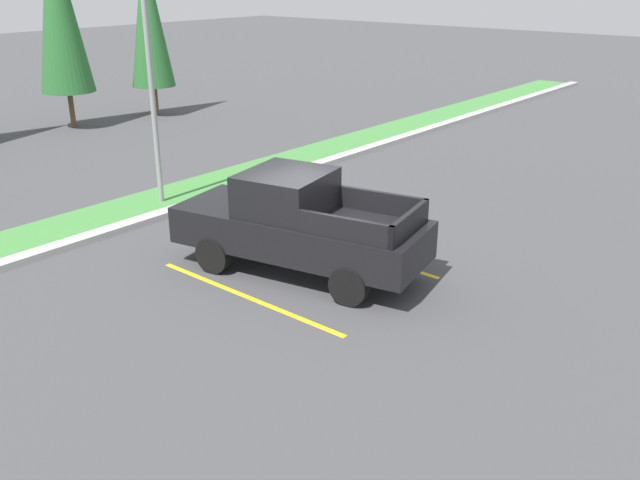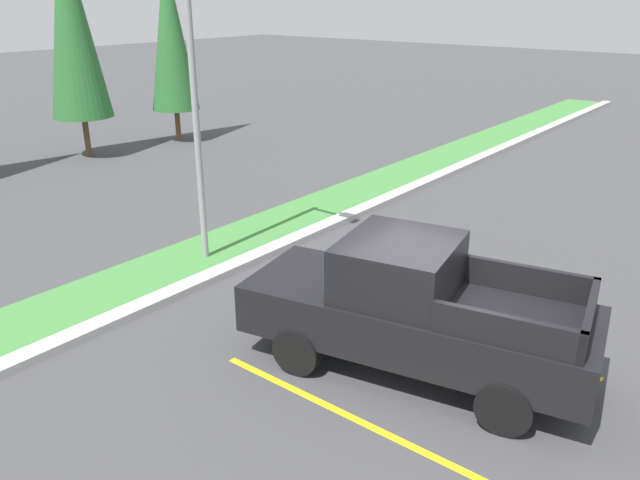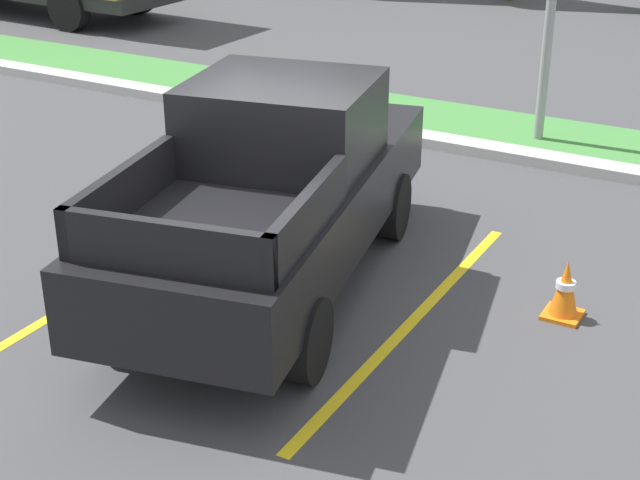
% 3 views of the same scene
% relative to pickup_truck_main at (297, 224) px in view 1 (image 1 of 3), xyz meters
% --- Properties ---
extents(ground_plane, '(120.00, 120.00, 0.00)m').
position_rel_pickup_truck_main_xyz_m(ground_plane, '(0.13, -0.15, -1.04)').
color(ground_plane, '#424244').
extents(parking_line_near, '(0.12, 4.80, 0.01)m').
position_rel_pickup_truck_main_xyz_m(parking_line_near, '(-1.54, -0.05, -1.04)').
color(parking_line_near, yellow).
rests_on(parking_line_near, ground).
extents(parking_line_far, '(0.12, 4.80, 0.01)m').
position_rel_pickup_truck_main_xyz_m(parking_line_far, '(1.56, -0.05, -1.04)').
color(parking_line_far, yellow).
rests_on(parking_line_far, ground).
extents(curb_strip, '(56.00, 0.40, 0.15)m').
position_rel_pickup_truck_main_xyz_m(curb_strip, '(0.13, 4.85, -0.97)').
color(curb_strip, '#B2B2AD').
rests_on(curb_strip, ground).
extents(grass_median, '(56.00, 1.80, 0.06)m').
position_rel_pickup_truck_main_xyz_m(grass_median, '(0.13, 5.95, -1.01)').
color(grass_median, '#42843D').
rests_on(grass_median, ground).
extents(pickup_truck_main, '(2.90, 5.50, 2.10)m').
position_rel_pickup_truck_main_xyz_m(pickup_truck_main, '(0.00, 0.00, 0.00)').
color(pickup_truck_main, black).
rests_on(pickup_truck_main, ground).
extents(street_light, '(0.24, 1.49, 6.46)m').
position_rel_pickup_truck_main_xyz_m(street_light, '(0.97, 5.59, 2.73)').
color(street_light, gray).
rests_on(street_light, ground).
extents(cypress_tree_rightmost, '(2.04, 2.04, 7.84)m').
position_rel_pickup_truck_main_xyz_m(cypress_tree_rightmost, '(4.66, 16.04, 3.58)').
color(cypress_tree_rightmost, brown).
rests_on(cypress_tree_rightmost, ground).
extents(cypress_tree_far_right, '(1.79, 1.79, 6.90)m').
position_rel_pickup_truck_main_xyz_m(cypress_tree_far_right, '(8.31, 15.51, 3.02)').
color(cypress_tree_far_right, brown).
rests_on(cypress_tree_far_right, ground).
extents(traffic_cone, '(0.36, 0.36, 0.60)m').
position_rel_pickup_truck_main_xyz_m(traffic_cone, '(2.79, 0.75, -0.75)').
color(traffic_cone, orange).
rests_on(traffic_cone, ground).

